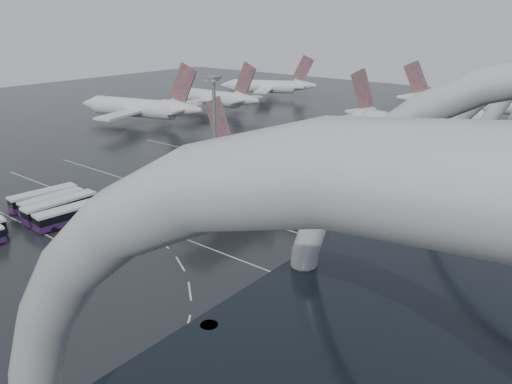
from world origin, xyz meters
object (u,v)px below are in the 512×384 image
Objects in this scene: bus_row_near_d at (72,214)px; van_curve_b at (36,354)px; jet_remote_west at (142,108)px; bus_row_near_b at (52,202)px; gse_cart_belly_d at (396,239)px; airliner_gate_c at (474,105)px; jet_remote_far at (269,87)px; bus_row_near_a at (44,198)px; airliner_gate_b at (421,131)px; airliner_main at (286,184)px; gse_cart_belly_c at (266,211)px; jet_remote_mid at (214,98)px; gse_cart_belly_e at (373,210)px; floodlight_mast at (215,131)px; bus_row_near_c at (60,207)px.

bus_row_near_d is 2.92× the size of van_curve_b.
jet_remote_west is 3.93× the size of bus_row_near_b.
van_curve_b is 56.36m from gse_cart_belly_d.
airliner_gate_c is 119.20m from gse_cart_belly_d.
gse_cart_belly_d is (110.17, -109.20, -4.42)m from jet_remote_far.
bus_row_near_a is at bearing 88.10° from bus_row_near_b.
bus_row_near_b is (-37.43, -90.08, -3.50)m from airliner_gate_b.
gse_cart_belly_d is (23.70, -1.58, -4.30)m from airliner_main.
gse_cart_belly_c is (24.75, 25.71, -1.20)m from bus_row_near_d.
gse_cart_belly_d is (22.51, -116.97, -4.50)m from airliner_gate_c.
bus_row_near_b is (-34.42, -29.77, -3.18)m from airliner_main.
jet_remote_west is at bearing 40.39° from bus_row_near_b.
airliner_main is at bearing 139.98° from jet_remote_mid.
bus_row_near_a is at bearing -100.03° from airliner_gate_b.
jet_remote_west reaches higher than airliner_gate_c.
jet_remote_far reaches higher than gse_cart_belly_e.
jet_remote_mid is at bearing -169.82° from airliner_gate_b.
jet_remote_far is 145.54m from bus_row_near_a.
bus_row_near_d is at bearing -119.12° from airliner_main.
gse_cart_belly_d is 12.80m from gse_cart_belly_e.
airliner_gate_b is 1.20× the size of jet_remote_west.
gse_cart_belly_c is (85.57, -112.76, -4.38)m from jet_remote_far.
jet_remote_far is (-4.07, 40.91, -0.17)m from jet_remote_mid.
jet_remote_west is (-84.79, 33.22, 0.70)m from airliner_main.
gse_cart_belly_c is (6.73, 6.53, -15.69)m from floodlight_mast.
bus_row_near_c is (56.20, -138.07, -3.11)m from jet_remote_far.
floodlight_mast is at bearing -83.95° from airliner_gate_b.
jet_remote_west reaches higher than airliner_gate_b.
bus_row_near_a is at bearing 76.40° from van_curve_b.
jet_remote_west reaches higher than bus_row_near_c.
gse_cart_belly_d is at bearing 146.21° from jet_remote_mid.
bus_row_near_b reaches higher than gse_cart_belly_e.
bus_row_near_a is 50.35m from van_curve_b.
bus_row_near_d is 39.44m from van_curve_b.
jet_remote_west is 89.92m from floodlight_mast.
jet_remote_mid is (-82.40, 66.70, 0.29)m from airliner_main.
bus_row_near_b is 5.60× the size of gse_cart_belly_c.
jet_remote_west is at bearing -155.36° from airliner_gate_c.
jet_remote_west is 103.03m from gse_cart_belly_e.
airliner_gate_b is 1.29× the size of jet_remote_mid.
airliner_gate_c is 1.22× the size of jet_remote_mid.
bus_row_near_b reaches higher than gse_cart_belly_c.
floodlight_mast is at bearing -48.76° from bus_row_near_c.
bus_row_near_d is at bearing -89.54° from bus_row_near_a.
van_curve_b is 63.34m from gse_cart_belly_e.
bus_row_near_a is 2.84× the size of van_curve_b.
gse_cart_belly_c is 0.90× the size of gse_cart_belly_e.
floodlight_mast reaches higher than gse_cart_belly_d.
airliner_main is 43.04m from bus_row_near_c.
airliner_gate_c is 120.63m from gse_cart_belly_c.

